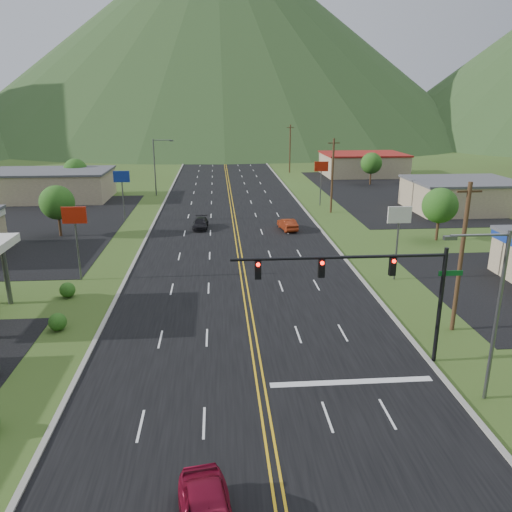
{
  "coord_description": "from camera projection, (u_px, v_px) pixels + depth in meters",
  "views": [
    {
      "loc": [
        -2.12,
        -11.54,
        14.79
      ],
      "look_at": [
        0.47,
        21.29,
        4.5
      ],
      "focal_mm": 35.0,
      "sensor_mm": 36.0,
      "label": 1
    }
  ],
  "objects": [
    {
      "name": "traffic_signal",
      "position": [
        374.0,
        278.0,
        27.77
      ],
      "size": [
        13.1,
        0.43,
        7.0
      ],
      "color": "black",
      "rests_on": "ground"
    },
    {
      "name": "streetlight_east",
      "position": [
        492.0,
        306.0,
        24.36
      ],
      "size": [
        3.28,
        0.25,
        9.0
      ],
      "color": "#59595E",
      "rests_on": "ground"
    },
    {
      "name": "streetlight_west",
      "position": [
        156.0,
        163.0,
        79.74
      ],
      "size": [
        3.28,
        0.25,
        9.0
      ],
      "color": "#59595E",
      "rests_on": "ground"
    },
    {
      "name": "building_west_far",
      "position": [
        50.0,
        185.0,
        77.48
      ],
      "size": [
        18.4,
        11.4,
        4.5
      ],
      "color": "tan",
      "rests_on": "ground"
    },
    {
      "name": "building_east_mid",
      "position": [
        462.0,
        195.0,
        69.64
      ],
      "size": [
        14.4,
        11.4,
        4.3
      ],
      "color": "tan",
      "rests_on": "ground"
    },
    {
      "name": "building_east_far",
      "position": [
        363.0,
        164.0,
        102.62
      ],
      "size": [
        16.4,
        12.4,
        4.5
      ],
      "color": "tan",
      "rests_on": "ground"
    },
    {
      "name": "pole_sign_west_a",
      "position": [
        75.0,
        223.0,
        41.54
      ],
      "size": [
        2.0,
        0.18,
        6.4
      ],
      "color": "#59595E",
      "rests_on": "ground"
    },
    {
      "name": "pole_sign_west_b",
      "position": [
        122.0,
        182.0,
        62.48
      ],
      "size": [
        2.0,
        0.18,
        6.4
      ],
      "color": "#59595E",
      "rests_on": "ground"
    },
    {
      "name": "pole_sign_east_a",
      "position": [
        399.0,
        222.0,
        41.66
      ],
      "size": [
        2.0,
        0.18,
        6.4
      ],
      "color": "#59595E",
      "rests_on": "ground"
    },
    {
      "name": "pole_sign_east_b",
      "position": [
        321.0,
        171.0,
        72.11
      ],
      "size": [
        2.0,
        0.18,
        6.4
      ],
      "color": "#59595E",
      "rests_on": "ground"
    },
    {
      "name": "tree_west_a",
      "position": [
        57.0,
        203.0,
        55.71
      ],
      "size": [
        3.84,
        3.84,
        5.82
      ],
      "color": "#382314",
      "rests_on": "ground"
    },
    {
      "name": "tree_west_b",
      "position": [
        76.0,
        171.0,
        81.03
      ],
      "size": [
        3.84,
        3.84,
        5.82
      ],
      "color": "#382314",
      "rests_on": "ground"
    },
    {
      "name": "tree_east_a",
      "position": [
        440.0,
        206.0,
        54.11
      ],
      "size": [
        3.84,
        3.84,
        5.82
      ],
      "color": "#382314",
      "rests_on": "ground"
    },
    {
      "name": "tree_east_b",
      "position": [
        371.0,
        163.0,
        90.56
      ],
      "size": [
        3.84,
        3.84,
        5.82
      ],
      "color": "#382314",
      "rests_on": "ground"
    },
    {
      "name": "utility_pole_a",
      "position": [
        461.0,
        257.0,
        32.16
      ],
      "size": [
        1.6,
        0.28,
        10.0
      ],
      "color": "#382314",
      "rests_on": "ground"
    },
    {
      "name": "utility_pole_b",
      "position": [
        332.0,
        175.0,
        67.37
      ],
      "size": [
        1.6,
        0.28,
        10.0
      ],
      "color": "#382314",
      "rests_on": "ground"
    },
    {
      "name": "utility_pole_c",
      "position": [
        290.0,
        148.0,
        105.43
      ],
      "size": [
        1.6,
        0.28,
        10.0
      ],
      "color": "#382314",
      "rests_on": "ground"
    },
    {
      "name": "utility_pole_d",
      "position": [
        270.0,
        136.0,
        143.5
      ],
      "size": [
        1.6,
        0.28,
        10.0
      ],
      "color": "#382314",
      "rests_on": "ground"
    },
    {
      "name": "mountain_n",
      "position": [
        218.0,
        32.0,
        212.22
      ],
      "size": [
        220.0,
        220.0,
        85.0
      ],
      "primitive_type": "cone",
      "color": "#263F1C",
      "rests_on": "ground"
    },
    {
      "name": "car_dark_mid",
      "position": [
        201.0,
        224.0,
        59.99
      ],
      "size": [
        1.92,
        4.3,
        1.23
      ],
      "primitive_type": "imported",
      "rotation": [
        0.0,
        0.0,
        -0.05
      ],
      "color": "black",
      "rests_on": "ground"
    },
    {
      "name": "car_red_far",
      "position": [
        288.0,
        225.0,
        59.3
      ],
      "size": [
        2.1,
        4.33,
        1.37
      ],
      "primitive_type": "imported",
      "rotation": [
        0.0,
        0.0,
        3.3
      ],
      "color": "maroon",
      "rests_on": "ground"
    }
  ]
}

